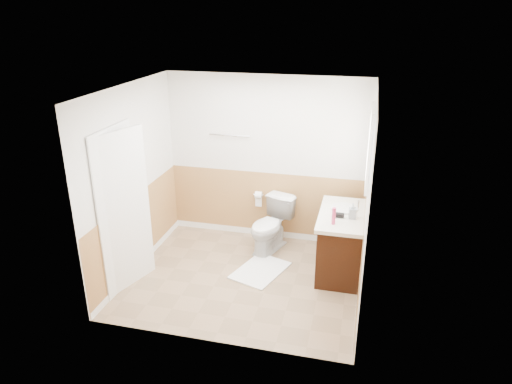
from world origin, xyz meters
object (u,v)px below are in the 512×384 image
(toilet, at_px, (270,226))
(lotion_bottle, at_px, (334,216))
(vanity_cabinet, at_px, (341,244))
(bath_mat, at_px, (260,270))
(soap_dispenser, at_px, (353,211))

(toilet, height_order, lotion_bottle, lotion_bottle)
(toilet, bearing_deg, lotion_bottle, -17.08)
(toilet, height_order, vanity_cabinet, vanity_cabinet)
(bath_mat, distance_m, lotion_bottle, 1.34)
(bath_mat, height_order, vanity_cabinet, vanity_cabinet)
(vanity_cabinet, xyz_separation_m, soap_dispenser, (0.12, -0.11, 0.55))
(vanity_cabinet, height_order, lotion_bottle, lotion_bottle)
(toilet, xyz_separation_m, bath_mat, (0.00, -0.63, -0.38))
(lotion_bottle, height_order, soap_dispenser, lotion_bottle)
(vanity_cabinet, bearing_deg, lotion_bottle, -106.11)
(vanity_cabinet, height_order, soap_dispenser, soap_dispenser)
(toilet, relative_size, bath_mat, 0.98)
(bath_mat, relative_size, lotion_bottle, 3.64)
(bath_mat, xyz_separation_m, soap_dispenser, (1.16, 0.18, 0.94))
(lotion_bottle, bearing_deg, soap_dispenser, 46.44)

